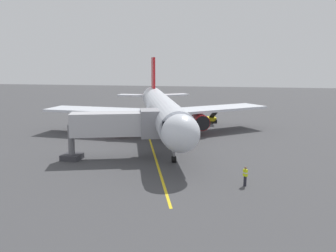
# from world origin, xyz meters

# --- Properties ---
(ground_plane) EXTENTS (220.00, 220.00, 0.00)m
(ground_plane) POSITION_xyz_m (0.00, 0.00, 0.00)
(ground_plane) COLOR #424244
(apron_lead_in_line) EXTENTS (12.36, 38.19, 0.01)m
(apron_lead_in_line) POSITION_xyz_m (1.77, 8.91, 0.01)
(apron_lead_in_line) COLOR yellow
(apron_lead_in_line) RESTS_ON ground
(airplane) EXTENTS (33.17, 39.37, 11.50)m
(airplane) POSITION_xyz_m (1.86, 2.64, 4.00)
(airplane) COLOR silver
(airplane) RESTS_ON ground
(jet_bridge) EXTENTS (11.40, 5.92, 5.40)m
(jet_bridge) POSITION_xyz_m (3.55, 15.02, 3.76)
(jet_bridge) COLOR #B7B7BC
(jet_bridge) RESTS_ON ground
(ground_crew_marshaller) EXTENTS (0.45, 0.47, 1.71)m
(ground_crew_marshaller) POSITION_xyz_m (-9.66, 21.86, 0.89)
(ground_crew_marshaller) COLOR #23232D
(ground_crew_marshaller) RESTS_ON ground
(belt_loader_near_nose) EXTENTS (2.33, 4.73, 2.32)m
(belt_loader_near_nose) POSITION_xyz_m (-4.32, -11.30, 0.71)
(belt_loader_near_nose) COLOR yellow
(belt_loader_near_nose) RESTS_ON ground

